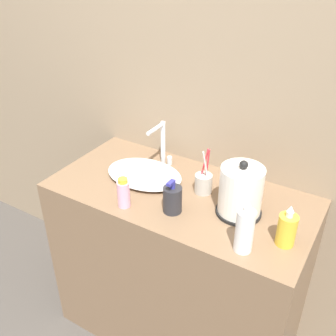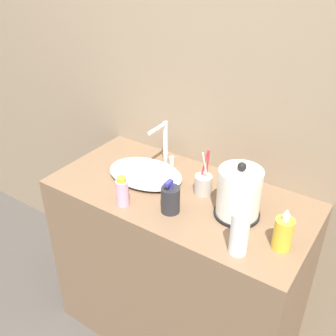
{
  "view_description": "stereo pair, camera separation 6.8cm",
  "coord_description": "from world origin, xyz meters",
  "px_view_note": "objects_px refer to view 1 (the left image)",
  "views": [
    {
      "loc": [
        0.66,
        -0.92,
        1.79
      ],
      "look_at": [
        -0.06,
        0.27,
        0.96
      ],
      "focal_mm": 42.0,
      "sensor_mm": 36.0,
      "label": 1
    },
    {
      "loc": [
        0.72,
        -0.88,
        1.79
      ],
      "look_at": [
        -0.06,
        0.27,
        0.96
      ],
      "focal_mm": 42.0,
      "sensor_mm": 36.0,
      "label": 2
    }
  ],
  "objects_px": {
    "lotion_bottle": "(172,199)",
    "mouthwash_bottle": "(245,230)",
    "shampoo_bottle": "(287,229)",
    "electric_kettle": "(241,193)",
    "faucet": "(162,142)",
    "toothbrush_cup": "(204,183)",
    "hand_cream_bottle": "(124,193)"
  },
  "relations": [
    {
      "from": "lotion_bottle",
      "to": "mouthwash_bottle",
      "type": "height_order",
      "value": "mouthwash_bottle"
    },
    {
      "from": "shampoo_bottle",
      "to": "mouthwash_bottle",
      "type": "bearing_deg",
      "value": -137.72
    },
    {
      "from": "shampoo_bottle",
      "to": "mouthwash_bottle",
      "type": "relative_size",
      "value": 0.79
    },
    {
      "from": "electric_kettle",
      "to": "mouthwash_bottle",
      "type": "height_order",
      "value": "electric_kettle"
    },
    {
      "from": "faucet",
      "to": "lotion_bottle",
      "type": "relative_size",
      "value": 1.45
    },
    {
      "from": "toothbrush_cup",
      "to": "lotion_bottle",
      "type": "bearing_deg",
      "value": -103.09
    },
    {
      "from": "electric_kettle",
      "to": "shampoo_bottle",
      "type": "distance_m",
      "value": 0.22
    },
    {
      "from": "faucet",
      "to": "lotion_bottle",
      "type": "bearing_deg",
      "value": -52.04
    },
    {
      "from": "mouthwash_bottle",
      "to": "shampoo_bottle",
      "type": "bearing_deg",
      "value": 42.28
    },
    {
      "from": "electric_kettle",
      "to": "shampoo_bottle",
      "type": "bearing_deg",
      "value": -21.71
    },
    {
      "from": "toothbrush_cup",
      "to": "shampoo_bottle",
      "type": "distance_m",
      "value": 0.41
    },
    {
      "from": "electric_kettle",
      "to": "toothbrush_cup",
      "type": "xyz_separation_m",
      "value": [
        -0.18,
        0.06,
        -0.05
      ]
    },
    {
      "from": "faucet",
      "to": "shampoo_bottle",
      "type": "bearing_deg",
      "value": -20.73
    },
    {
      "from": "shampoo_bottle",
      "to": "hand_cream_bottle",
      "type": "xyz_separation_m",
      "value": [
        -0.61,
        -0.11,
        -0.0
      ]
    },
    {
      "from": "electric_kettle",
      "to": "hand_cream_bottle",
      "type": "distance_m",
      "value": 0.45
    },
    {
      "from": "lotion_bottle",
      "to": "faucet",
      "type": "bearing_deg",
      "value": 127.96
    },
    {
      "from": "mouthwash_bottle",
      "to": "electric_kettle",
      "type": "bearing_deg",
      "value": 116.12
    },
    {
      "from": "faucet",
      "to": "hand_cream_bottle",
      "type": "relative_size",
      "value": 1.64
    },
    {
      "from": "shampoo_bottle",
      "to": "mouthwash_bottle",
      "type": "distance_m",
      "value": 0.16
    },
    {
      "from": "lotion_bottle",
      "to": "hand_cream_bottle",
      "type": "bearing_deg",
      "value": -159.25
    },
    {
      "from": "lotion_bottle",
      "to": "shampoo_bottle",
      "type": "bearing_deg",
      "value": 5.48
    },
    {
      "from": "electric_kettle",
      "to": "shampoo_bottle",
      "type": "height_order",
      "value": "electric_kettle"
    },
    {
      "from": "shampoo_bottle",
      "to": "hand_cream_bottle",
      "type": "relative_size",
      "value": 1.28
    },
    {
      "from": "electric_kettle",
      "to": "toothbrush_cup",
      "type": "bearing_deg",
      "value": 162.13
    },
    {
      "from": "lotion_bottle",
      "to": "hand_cream_bottle",
      "type": "relative_size",
      "value": 1.13
    },
    {
      "from": "faucet",
      "to": "mouthwash_bottle",
      "type": "height_order",
      "value": "faucet"
    },
    {
      "from": "electric_kettle",
      "to": "shampoo_bottle",
      "type": "xyz_separation_m",
      "value": [
        0.2,
        -0.08,
        -0.03
      ]
    },
    {
      "from": "electric_kettle",
      "to": "mouthwash_bottle",
      "type": "distance_m",
      "value": 0.21
    },
    {
      "from": "lotion_bottle",
      "to": "shampoo_bottle",
      "type": "relative_size",
      "value": 0.89
    },
    {
      "from": "faucet",
      "to": "hand_cream_bottle",
      "type": "height_order",
      "value": "faucet"
    },
    {
      "from": "lotion_bottle",
      "to": "mouthwash_bottle",
      "type": "xyz_separation_m",
      "value": [
        0.32,
        -0.06,
        0.03
      ]
    },
    {
      "from": "shampoo_bottle",
      "to": "electric_kettle",
      "type": "bearing_deg",
      "value": 158.29
    }
  ]
}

